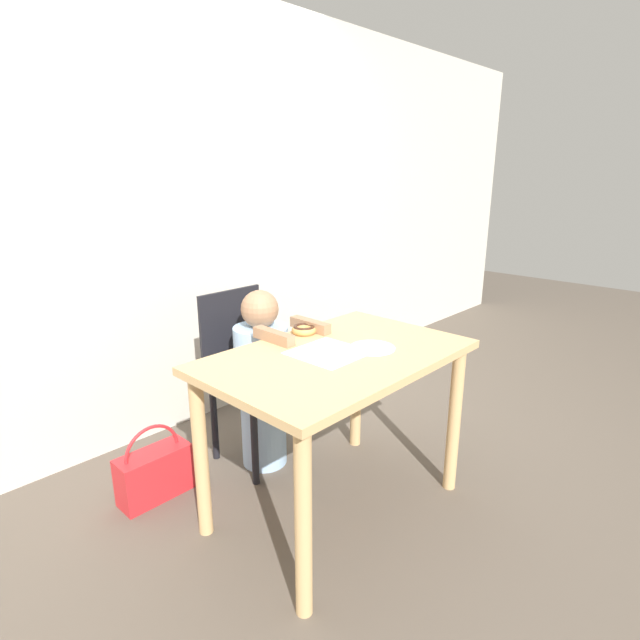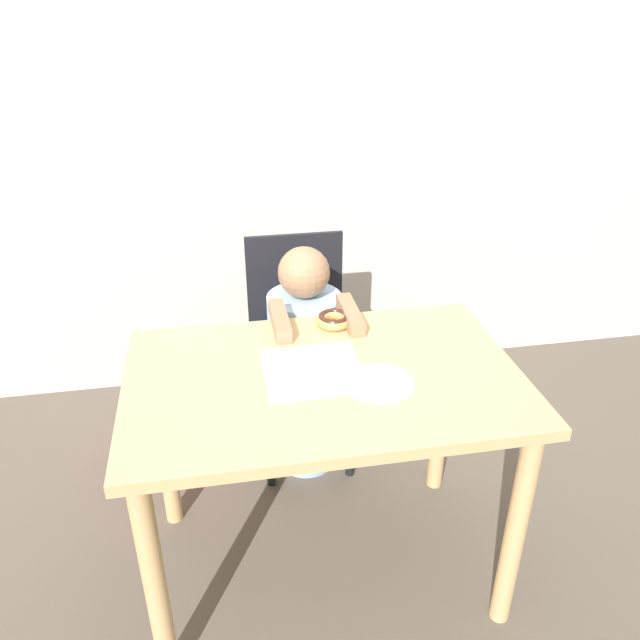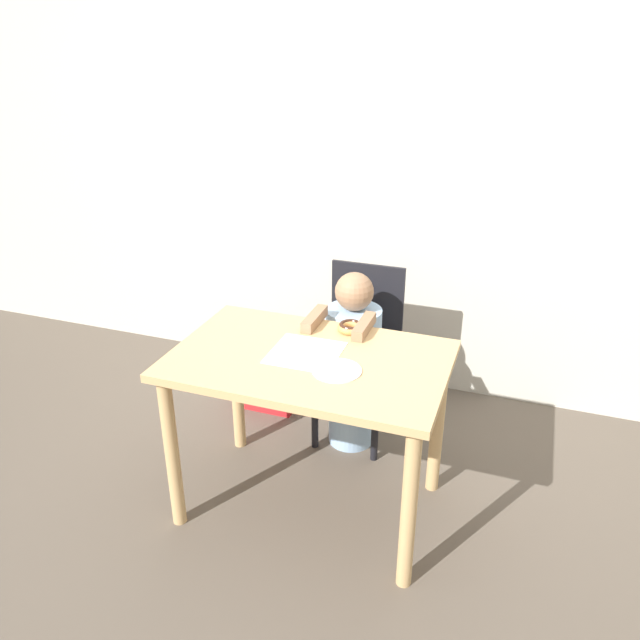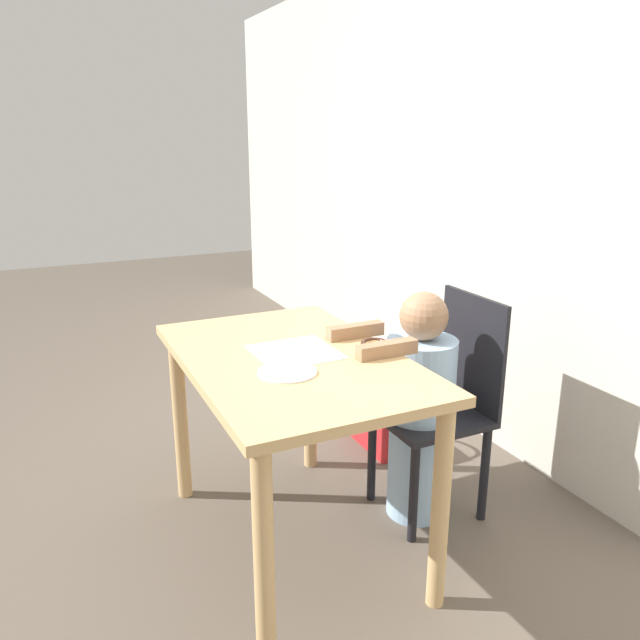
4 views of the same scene
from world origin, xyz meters
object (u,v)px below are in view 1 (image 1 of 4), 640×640
donut (304,329)px  child_figure (263,381)px  chair (248,376)px  handbag (155,472)px

donut → child_figure: bearing=103.7°
chair → handbag: chair is taller
chair → handbag: bearing=177.0°
chair → child_figure: 0.12m
chair → donut: 0.49m
chair → donut: bearing=-80.8°
donut → handbag: (-0.62, 0.40, -0.66)m
handbag → chair: bearing=-3.0°
child_figure → handbag: (-0.56, 0.15, -0.34)m
donut → handbag: bearing=147.3°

